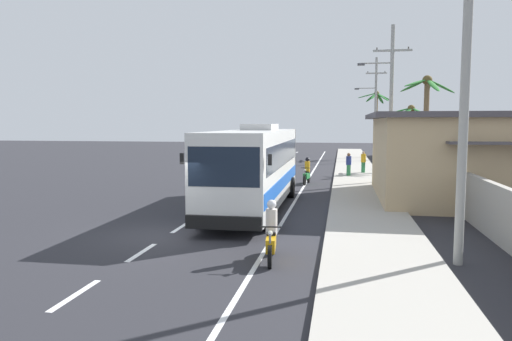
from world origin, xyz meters
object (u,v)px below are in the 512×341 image
at_px(coach_bus_foreground, 255,165).
at_px(palm_second, 426,109).
at_px(utility_pole_nearest, 465,89).
at_px(motorcycle_beside_bus, 271,236).
at_px(palm_third, 376,111).
at_px(pedestrian_near_kerb, 349,164).
at_px(palm_nearest, 411,126).
at_px(pedestrian_midwalk, 363,162).
at_px(motorcycle_trailing, 307,173).
at_px(utility_pole_far, 375,107).
at_px(utility_pole_mid, 390,100).

xyz_separation_m(coach_bus_foreground, palm_second, (8.45, 8.52, 2.62)).
bearing_deg(utility_pole_nearest, motorcycle_beside_bus, -174.68).
bearing_deg(coach_bus_foreground, utility_pole_nearest, -47.11).
distance_m(motorcycle_beside_bus, utility_pole_nearest, 6.37).
distance_m(motorcycle_beside_bus, palm_third, 41.65).
bearing_deg(pedestrian_near_kerb, palm_nearest, 122.25).
bearing_deg(utility_pole_nearest, palm_second, 84.14).
relative_size(motorcycle_beside_bus, pedestrian_midwalk, 1.26).
distance_m(pedestrian_midwalk, palm_third, 18.19).
bearing_deg(motorcycle_beside_bus, utility_pole_nearest, 5.32).
height_order(motorcycle_trailing, palm_nearest, palm_nearest).
height_order(motorcycle_beside_bus, palm_nearest, palm_nearest).
relative_size(pedestrian_midwalk, palm_third, 0.22).
relative_size(pedestrian_near_kerb, palm_second, 0.24).
relative_size(motorcycle_beside_bus, utility_pole_far, 0.19).
distance_m(coach_bus_foreground, palm_nearest, 19.89).
relative_size(utility_pole_far, palm_second, 1.56).
bearing_deg(utility_pole_nearest, motorcycle_trailing, 107.36).
relative_size(palm_nearest, palm_third, 0.71).
relative_size(coach_bus_foreground, pedestrian_near_kerb, 7.52).
height_order(coach_bus_foreground, motorcycle_trailing, coach_bus_foreground).
bearing_deg(palm_third, palm_second, -87.41).
bearing_deg(pedestrian_midwalk, motorcycle_beside_bus, 132.80).
distance_m(palm_nearest, palm_third, 15.66).
bearing_deg(utility_pole_nearest, palm_third, 89.28).
height_order(utility_pole_mid, palm_second, utility_pole_mid).
xyz_separation_m(pedestrian_midwalk, utility_pole_far, (1.55, 12.65, 4.38)).
relative_size(pedestrian_midwalk, palm_second, 0.24).
bearing_deg(motorcycle_beside_bus, utility_pole_far, 82.12).
distance_m(pedestrian_midwalk, utility_pole_nearest, 23.33).
height_order(coach_bus_foreground, palm_second, palm_second).
height_order(motorcycle_trailing, utility_pole_nearest, utility_pole_nearest).
bearing_deg(coach_bus_foreground, utility_pole_mid, 57.69).
xyz_separation_m(utility_pole_mid, utility_pole_far, (0.24, 17.82, 0.15)).
relative_size(coach_bus_foreground, pedestrian_midwalk, 7.59).
xyz_separation_m(coach_bus_foreground, motorcycle_beside_bus, (1.86, -7.81, -1.27)).
bearing_deg(motorcycle_beside_bus, pedestrian_midwalk, 81.63).
bearing_deg(palm_third, pedestrian_near_kerb, -98.88).
xyz_separation_m(pedestrian_near_kerb, utility_pole_far, (2.64, 14.96, 4.37)).
bearing_deg(palm_third, utility_pole_mid, -91.78).
relative_size(motorcycle_beside_bus, utility_pole_nearest, 0.22).
bearing_deg(palm_third, coach_bus_foreground, -102.44).
xyz_separation_m(coach_bus_foreground, pedestrian_near_kerb, (4.22, 13.33, -0.98)).
height_order(motorcycle_trailing, palm_third, palm_third).
distance_m(pedestrian_near_kerb, utility_pole_mid, 5.64).
bearing_deg(utility_pole_nearest, utility_pole_far, 89.94).
distance_m(motorcycle_trailing, palm_second, 7.90).
bearing_deg(utility_pole_nearest, utility_pole_mid, 90.64).
bearing_deg(pedestrian_near_kerb, pedestrian_midwalk, 143.51).
xyz_separation_m(pedestrian_near_kerb, utility_pole_nearest, (2.60, -20.68, 3.67)).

